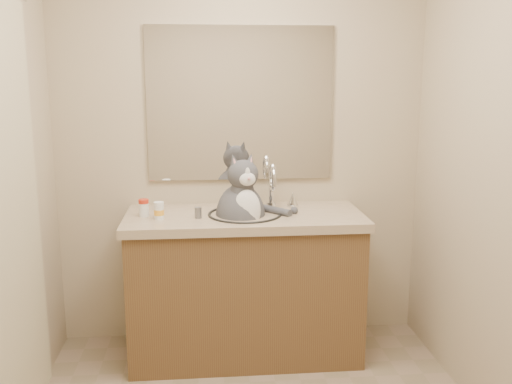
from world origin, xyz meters
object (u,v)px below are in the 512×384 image
pill_bottle_redcap (144,208)px  pill_bottle_orange (159,211)px  grey_canister (198,213)px  cat (242,211)px

pill_bottle_redcap → pill_bottle_orange: 0.11m
pill_bottle_orange → pill_bottle_redcap: bearing=142.9°
pill_bottle_redcap → grey_canister: (0.30, -0.06, -0.02)m
cat → grey_canister: 0.25m
pill_bottle_orange → grey_canister: size_ratio=1.57×
cat → grey_canister: (-0.24, -0.05, 0.01)m
pill_bottle_redcap → grey_canister: bearing=-12.2°
pill_bottle_orange → cat: bearing=6.7°
cat → pill_bottle_redcap: bearing=162.3°
cat → pill_bottle_redcap: cat is taller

